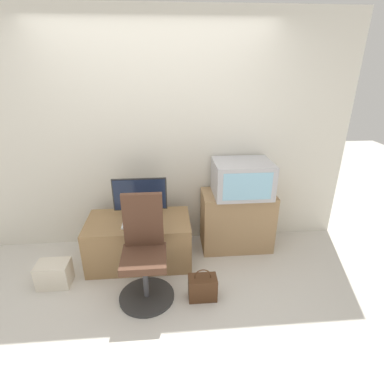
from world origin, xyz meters
The scene contains 11 objects.
ground_plane centered at (0.00, 0.00, 0.00)m, with size 12.00×12.00×0.00m, color beige.
wall_back centered at (0.00, 1.32, 1.30)m, with size 4.40×0.05×2.60m.
desk centered at (-0.25, 0.85, 0.26)m, with size 1.11×0.61×0.51m.
side_stand centered at (0.89, 1.06, 0.35)m, with size 0.82×0.45×0.70m.
main_monitor centered at (-0.21, 0.92, 0.74)m, with size 0.57×0.22×0.45m.
keyboard centered at (-0.25, 0.73, 0.52)m, with size 0.31×0.12×0.01m.
mouse centered at (-0.05, 0.73, 0.53)m, with size 0.06×0.04×0.03m.
crt_tv centered at (0.91, 1.02, 0.89)m, with size 0.63×0.49×0.38m.
office_chair centered at (-0.15, 0.30, 0.42)m, with size 0.52×0.52×1.01m.
cardboard_box_lower centered at (-1.08, 0.52, 0.13)m, with size 0.32×0.23×0.25m.
handbag centered at (0.38, 0.20, 0.12)m, with size 0.27×0.16×0.33m.
Camera 1 is at (0.09, -2.01, 2.07)m, focal length 28.00 mm.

